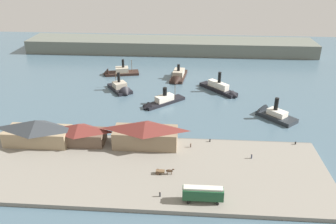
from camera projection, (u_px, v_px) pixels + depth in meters
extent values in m
plane|color=#476070|center=(149.00, 135.00, 121.79)|extent=(320.00, 320.00, 0.00)
cube|color=gray|center=(140.00, 169.00, 101.70)|extent=(110.00, 36.00, 1.20)
cube|color=#666159|center=(148.00, 139.00, 118.33)|extent=(110.00, 0.80, 1.00)
cube|color=#998466|center=(38.00, 136.00, 113.43)|extent=(20.85, 8.71, 5.08)
pyramid|color=#33383D|center=(36.00, 125.00, 111.65)|extent=(21.26, 9.14, 3.28)
cube|color=brown|center=(80.00, 137.00, 113.50)|extent=(16.67, 7.40, 4.42)
pyramid|color=maroon|center=(78.00, 128.00, 112.00)|extent=(17.00, 7.77, 2.61)
cube|color=#847056|center=(146.00, 137.00, 111.85)|extent=(20.58, 8.62, 5.81)
pyramid|color=maroon|center=(145.00, 126.00, 110.02)|extent=(20.99, 9.05, 2.74)
cube|color=#1E4C2D|center=(203.00, 194.00, 86.86)|extent=(10.36, 2.58, 2.96)
cube|color=beige|center=(203.00, 188.00, 86.12)|extent=(9.94, 1.81, 0.50)
cylinder|color=black|center=(217.00, 197.00, 88.61)|extent=(0.90, 0.18, 0.90)
cylinder|color=black|center=(217.00, 204.00, 86.29)|extent=(0.90, 0.18, 0.90)
cylinder|color=black|center=(189.00, 196.00, 89.09)|extent=(0.90, 0.18, 0.90)
cylinder|color=black|center=(188.00, 202.00, 86.77)|extent=(0.90, 0.18, 0.90)
cube|color=brown|center=(160.00, 171.00, 98.28)|extent=(2.47, 1.26, 0.50)
cylinder|color=#4C3828|center=(158.00, 171.00, 99.00)|extent=(1.20, 0.10, 1.20)
cylinder|color=#4C3828|center=(157.00, 173.00, 97.86)|extent=(1.20, 0.10, 1.20)
ellipsoid|color=#473323|center=(169.00, 171.00, 98.00)|extent=(2.00, 0.70, 0.90)
ellipsoid|color=#473323|center=(173.00, 169.00, 97.69)|extent=(0.70, 0.32, 0.44)
cylinder|color=#473323|center=(172.00, 172.00, 98.39)|extent=(0.16, 0.16, 1.00)
cylinder|color=#473323|center=(171.00, 173.00, 98.03)|extent=(0.16, 0.16, 1.00)
cylinder|color=#473323|center=(167.00, 172.00, 98.47)|extent=(0.16, 0.16, 1.00)
cylinder|color=#473323|center=(167.00, 173.00, 98.11)|extent=(0.16, 0.16, 1.00)
cylinder|color=#4C3D33|center=(191.00, 145.00, 111.65)|extent=(0.38, 0.38, 1.30)
sphere|color=#CCA889|center=(191.00, 143.00, 111.32)|extent=(0.24, 0.24, 0.24)
cylinder|color=#33384C|center=(252.00, 156.00, 105.62)|extent=(0.40, 0.40, 1.37)
sphere|color=#CCA889|center=(252.00, 154.00, 105.27)|extent=(0.25, 0.25, 0.25)
cylinder|color=#232328|center=(160.00, 194.00, 89.27)|extent=(0.39, 0.39, 1.33)
sphere|color=#CCA889|center=(160.00, 192.00, 88.94)|extent=(0.24, 0.24, 0.24)
cylinder|color=black|center=(295.00, 143.00, 113.39)|extent=(0.44, 0.44, 0.90)
cylinder|color=black|center=(210.00, 140.00, 114.98)|extent=(0.44, 0.44, 0.90)
cube|color=black|center=(218.00, 89.00, 159.27)|extent=(17.16, 18.35, 1.59)
cone|color=black|center=(235.00, 96.00, 151.93)|extent=(5.55, 5.52, 4.14)
cube|color=silver|center=(218.00, 85.00, 158.34)|extent=(9.46, 10.05, 2.76)
cylinder|color=black|center=(220.00, 77.00, 156.38)|extent=(1.46, 1.46, 4.91)
cube|color=black|center=(120.00, 89.00, 160.29)|extent=(13.99, 16.25, 1.38)
cone|color=black|center=(126.00, 94.00, 154.41)|extent=(6.67, 5.67, 6.22)
cube|color=#B2A893|center=(120.00, 85.00, 159.45)|extent=(7.50, 7.44, 2.52)
cylinder|color=black|center=(119.00, 77.00, 158.41)|extent=(1.31, 1.31, 4.46)
cylinder|color=brown|center=(116.00, 79.00, 162.26)|extent=(0.24, 0.24, 5.87)
cube|color=black|center=(122.00, 73.00, 180.69)|extent=(18.33, 10.54, 1.26)
cone|color=black|center=(106.00, 74.00, 179.47)|extent=(4.41, 6.66, 6.11)
cube|color=#B2A893|center=(122.00, 70.00, 179.88)|extent=(7.57, 6.47, 2.55)
cylinder|color=black|center=(123.00, 63.00, 178.53)|extent=(1.26, 1.26, 4.22)
cylinder|color=brown|center=(132.00, 66.00, 179.79)|extent=(0.24, 0.24, 6.38)
cube|color=black|center=(164.00, 102.00, 146.33)|extent=(17.33, 16.44, 1.25)
cone|color=black|center=(146.00, 108.00, 140.95)|extent=(5.41, 5.45, 4.23)
cube|color=silver|center=(164.00, 98.00, 145.53)|extent=(8.19, 7.91, 2.52)
cylinder|color=black|center=(165.00, 91.00, 144.39)|extent=(1.80, 1.80, 3.42)
cylinder|color=brown|center=(175.00, 91.00, 148.05)|extent=(0.24, 0.24, 5.81)
cube|color=#23282D|center=(277.00, 117.00, 132.97)|extent=(15.26, 15.50, 1.60)
cone|color=#23282D|center=(261.00, 111.00, 138.18)|extent=(6.29, 6.19, 6.14)
cube|color=silver|center=(277.00, 113.00, 132.20)|extent=(7.87, 7.96, 2.03)
cylinder|color=black|center=(276.00, 104.00, 131.35)|extent=(1.58, 1.58, 4.81)
cube|color=black|center=(179.00, 76.00, 175.85)|extent=(8.52, 19.32, 1.39)
cone|color=black|center=(176.00, 83.00, 167.53)|extent=(6.16, 4.00, 5.82)
cube|color=#B2A893|center=(179.00, 73.00, 174.97)|extent=(5.95, 9.17, 2.72)
cylinder|color=black|center=(179.00, 68.00, 172.90)|extent=(1.41, 1.41, 3.19)
cube|color=#60665B|center=(170.00, 46.00, 219.24)|extent=(180.00, 24.00, 8.00)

